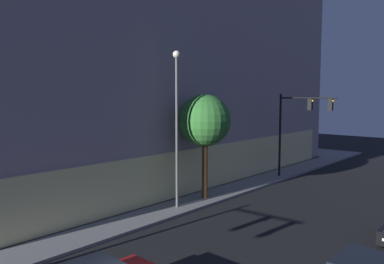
% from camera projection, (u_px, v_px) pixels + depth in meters
% --- Properties ---
extents(modern_building, '(37.05, 28.35, 20.15)m').
position_uv_depth(modern_building, '(101.00, 62.00, 36.90)').
color(modern_building, '#4C4C51').
rests_on(modern_building, ground).
extents(traffic_light_far_corner, '(0.48, 4.64, 6.83)m').
position_uv_depth(traffic_light_far_corner, '(299.00, 118.00, 31.02)').
color(traffic_light_far_corner, black).
rests_on(traffic_light_far_corner, sidewalk_corner).
extents(street_lamp_sidewalk, '(0.44, 0.44, 9.31)m').
position_uv_depth(street_lamp_sidewalk, '(177.00, 112.00, 22.85)').
color(street_lamp_sidewalk, '#5C5C5C').
rests_on(street_lamp_sidewalk, sidewalk_corner).
extents(sidewalk_tree, '(3.36, 3.36, 6.79)m').
position_uv_depth(sidewalk_tree, '(205.00, 121.00, 24.90)').
color(sidewalk_tree, brown).
rests_on(sidewalk_tree, sidewalk_corner).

